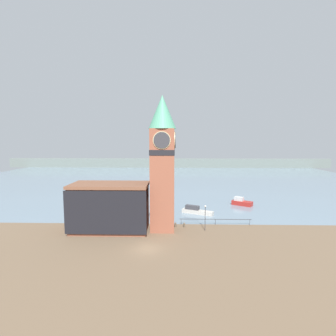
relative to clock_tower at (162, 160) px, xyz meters
The scene contains 11 objects.
ground_plane 14.77m from the clock_tower, 102.40° to the right, with size 160.00×160.00×0.00m, color brown.
water 64.16m from the clock_tower, 91.64° to the left, with size 160.00×120.00×0.00m.
far_shoreline 103.44m from the clock_tower, 91.00° to the left, with size 180.00×3.00×5.00m.
pier_railing 14.97m from the clock_tower, 15.88° to the left, with size 13.12×0.08×1.09m.
clock_tower is the anchor object (origin of this frame).
pier_building 12.09m from the clock_tower, behind, with size 13.19×6.78×8.15m.
boat_near 16.67m from the clock_tower, 56.41° to the left, with size 6.66×4.19×1.67m.
boat_far 27.67m from the clock_tower, 44.21° to the left, with size 4.94×4.19×1.92m.
mooring_bollard_near 11.98m from the clock_tower, 30.48° to the left, with size 0.35×0.35×0.87m.
mooring_bollard_far 12.39m from the clock_tower, 19.57° to the left, with size 0.36×0.36×0.82m.
lamp_post 11.68m from the clock_tower, ahead, with size 0.32×0.32×4.44m.
Camera 1 is at (3.89, -35.94, 15.53)m, focal length 28.00 mm.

